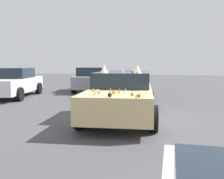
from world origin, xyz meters
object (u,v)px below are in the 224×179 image
parked_sedan_behind_left (13,83)px  parked_sedan_near_left (92,79)px  art_car_decorated (121,95)px  parked_sedan_far_left (125,85)px

parked_sedan_behind_left → parked_sedan_near_left: bearing=129.2°
parked_sedan_behind_left → art_car_decorated: bearing=49.4°
parked_sedan_behind_left → parked_sedan_near_left: size_ratio=0.97×
art_car_decorated → parked_sedan_behind_left: 7.21m
parked_sedan_far_left → parked_sedan_near_left: size_ratio=1.01×
parked_sedan_behind_left → parked_sedan_far_left: bearing=86.0°
art_car_decorated → parked_sedan_behind_left: size_ratio=1.04×
art_car_decorated → parked_sedan_near_left: size_ratio=1.00×
parked_sedan_far_left → parked_sedan_near_left: (2.90, 2.70, 0.06)m
art_car_decorated → parked_sedan_near_left: (7.12, 3.50, 0.01)m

